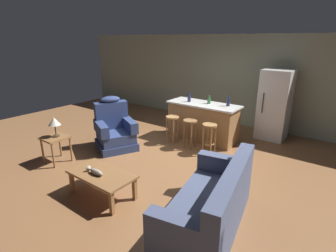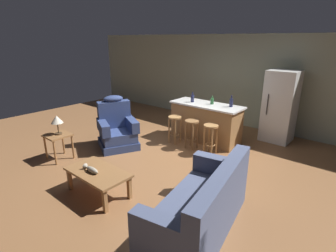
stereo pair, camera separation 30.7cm
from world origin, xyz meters
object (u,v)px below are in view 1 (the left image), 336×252
object	(u,v)px
refrigerator	(275,105)
bottle_tall_green	(189,98)
bar_stool_right	(209,133)
fish_figurine	(95,172)
bar_stool_middle	(190,129)
coffee_table	(102,176)
couch	(211,206)
table_lamp	(54,122)
kitchen_island	(203,122)
bottle_short_amber	(228,102)
end_table	(56,141)
bar_stool_left	(172,125)
recliner_near_lamp	(115,130)
bottle_wine_dark	(209,100)

from	to	relation	value
refrigerator	bottle_tall_green	bearing A→B (deg)	-144.58
bar_stool_right	bottle_tall_green	distance (m)	1.23
fish_figurine	bar_stool_middle	size ratio (longest dim) A/B	0.50
coffee_table	bar_stool_right	size ratio (longest dim) A/B	1.62
coffee_table	couch	world-z (taller)	couch
table_lamp	bottle_tall_green	distance (m)	3.19
fish_figurine	table_lamp	size ratio (longest dim) A/B	0.83
couch	kitchen_island	size ratio (longest dim) A/B	1.12
bar_stool_middle	bottle_tall_green	distance (m)	0.91
coffee_table	bottle_short_amber	world-z (taller)	bottle_short_amber
end_table	bar_stool_left	distance (m)	2.66
bottle_short_amber	bar_stool_left	bearing A→B (deg)	-144.67
recliner_near_lamp	bottle_tall_green	distance (m)	2.02
table_lamp	refrigerator	bearing A→B (deg)	52.65
bar_stool_middle	recliner_near_lamp	bearing A→B (deg)	-143.64
coffee_table	kitchen_island	size ratio (longest dim) A/B	0.61
end_table	bar_stool_right	size ratio (longest dim) A/B	0.82
coffee_table	bottle_tall_green	distance (m)	3.25
bar_stool_left	recliner_near_lamp	bearing A→B (deg)	-131.14
couch	end_table	distance (m)	3.55
table_lamp	bar_stool_left	world-z (taller)	table_lamp
fish_figurine	bottle_short_amber	distance (m)	3.54
refrigerator	bar_stool_left	bearing A→B (deg)	-135.46
coffee_table	fish_figurine	world-z (taller)	fish_figurine
table_lamp	bottle_wine_dark	distance (m)	3.54
fish_figurine	kitchen_island	world-z (taller)	kitchen_island
couch	bar_stool_right	bearing A→B (deg)	-71.62
end_table	bottle_short_amber	xyz separation A→B (m)	(2.38, 3.08, 0.59)
bottle_tall_green	bar_stool_left	bearing A→B (deg)	-99.80
fish_figurine	couch	size ratio (longest dim) A/B	0.17
coffee_table	recliner_near_lamp	xyz separation A→B (m)	(-1.38, 1.53, 0.06)
fish_figurine	couch	distance (m)	1.90
couch	bar_stool_middle	distance (m)	2.80
recliner_near_lamp	refrigerator	distance (m)	4.03
kitchen_island	bar_stool_middle	world-z (taller)	kitchen_island
coffee_table	bottle_short_amber	bearing A→B (deg)	79.63
kitchen_island	bar_stool_middle	bearing A→B (deg)	-87.88
table_lamp	kitchen_island	size ratio (longest dim) A/B	0.23
fish_figurine	bottle_tall_green	distance (m)	3.31
recliner_near_lamp	bar_stool_left	bearing A→B (deg)	75.50
coffee_table	bar_stool_right	bearing A→B (deg)	77.85
bottle_tall_green	bottle_wine_dark	xyz separation A→B (m)	(0.50, 0.13, -0.02)
end_table	coffee_table	bearing A→B (deg)	-8.52
couch	coffee_table	bearing A→B (deg)	1.47
bar_stool_middle	bottle_wine_dark	xyz separation A→B (m)	(0.09, 0.71, 0.56)
table_lamp	bottle_wine_dark	bearing A→B (deg)	57.88
end_table	refrigerator	world-z (taller)	refrigerator
bar_stool_middle	refrigerator	xyz separation A→B (m)	(1.35, 1.83, 0.41)
fish_figurine	bar_stool_middle	xyz separation A→B (m)	(0.11, 2.66, 0.01)
end_table	bar_stool_left	world-z (taller)	bar_stool_left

